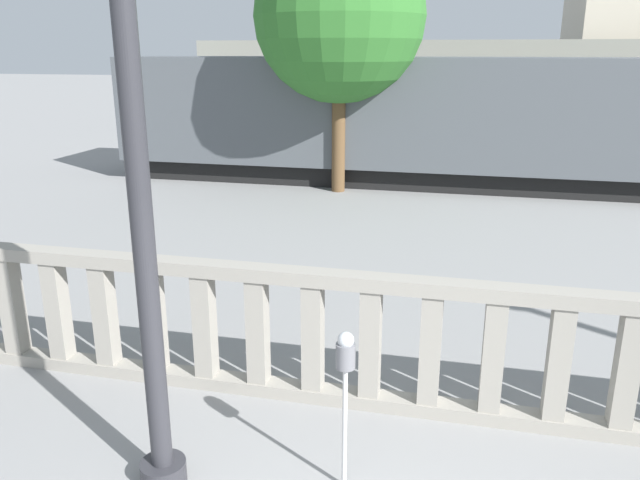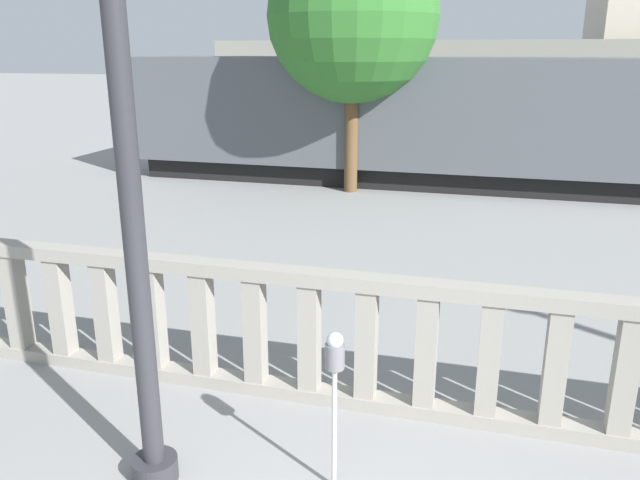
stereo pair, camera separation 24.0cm
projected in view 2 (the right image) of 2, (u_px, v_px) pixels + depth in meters
balustrade at (426, 351)px, 6.02m from camera, size 12.74×0.24×1.42m
lamppost at (114, 19)px, 4.23m from camera, size 0.42×0.42×6.56m
parking_meter at (335, 367)px, 4.89m from camera, size 0.16×0.16×1.41m
train_near at (615, 124)px, 15.27m from camera, size 24.62×2.76×3.91m
train_far at (489, 88)px, 24.72m from camera, size 21.96×2.64×4.45m
tree_left at (353, 16)px, 14.82m from camera, size 4.12×4.12×6.33m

